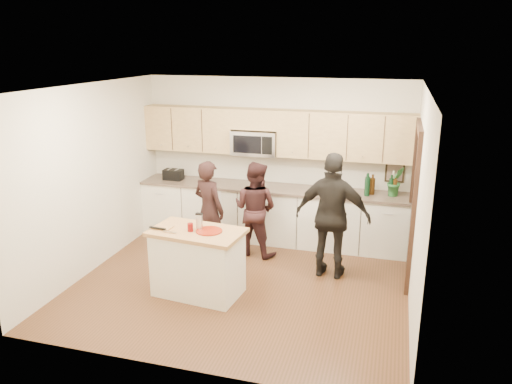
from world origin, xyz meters
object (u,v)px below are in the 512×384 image
(island, at_px, (198,262))
(toaster, at_px, (173,175))
(woman_center, at_px, (255,209))
(woman_left, at_px, (209,210))
(woman_right, at_px, (333,216))

(island, xyz_separation_m, toaster, (-1.30, 2.09, 0.58))
(woman_center, bearing_deg, woman_left, 38.02)
(island, height_order, toaster, toaster)
(island, height_order, woman_left, woman_left)
(toaster, relative_size, woman_right, 0.18)
(woman_center, xyz_separation_m, woman_right, (1.26, -0.46, 0.15))
(woman_left, bearing_deg, island, 126.85)
(island, distance_m, woman_center, 1.56)
(toaster, relative_size, woman_left, 0.21)
(toaster, xyz_separation_m, woman_right, (2.92, -1.07, -0.13))
(toaster, distance_m, woman_right, 3.12)
(woman_left, distance_m, woman_center, 0.72)
(woman_left, xyz_separation_m, woman_right, (1.92, -0.16, 0.13))
(toaster, relative_size, woman_center, 0.22)
(woman_center, bearing_deg, toaster, -6.78)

